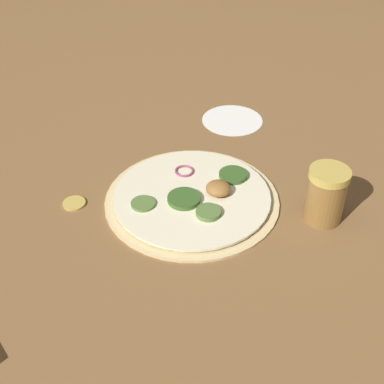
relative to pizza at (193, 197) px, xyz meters
The scene contains 5 objects.
ground_plane 0.01m from the pizza, 112.21° to the right, with size 3.00×3.00×0.00m, color brown.
pizza is the anchor object (origin of this frame).
spice_jar 0.21m from the pizza, 50.19° to the left, with size 0.06×0.06×0.09m.
loose_cap 0.19m from the pizza, 115.26° to the right, with size 0.04×0.04×0.01m.
flour_patch 0.26m from the pizza, 135.02° to the left, with size 0.12×0.12×0.00m.
Camera 1 is at (0.59, -0.31, 0.54)m, focal length 50.00 mm.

